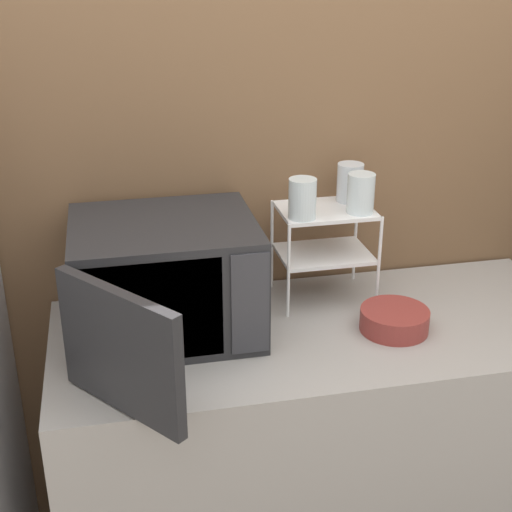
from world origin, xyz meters
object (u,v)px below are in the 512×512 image
(glass_front_right, at_px, (361,193))
(bowl, at_px, (394,320))
(microwave, at_px, (164,280))
(glass_back_right, at_px, (350,182))
(glass_front_left, at_px, (302,199))
(dish_rack, at_px, (325,234))

(glass_front_right, relative_size, bowl, 0.59)
(microwave, relative_size, bowl, 3.85)
(microwave, distance_m, glass_back_right, 0.65)
(glass_front_left, xyz_separation_m, glass_back_right, (0.19, 0.12, 0.00))
(glass_front_left, distance_m, glass_front_right, 0.18)
(dish_rack, relative_size, glass_front_right, 2.51)
(bowl, bearing_deg, microwave, 168.33)
(microwave, relative_size, glass_front_right, 6.47)
(glass_back_right, xyz_separation_m, glass_front_right, (-0.00, -0.11, 0.00))
(glass_back_right, relative_size, bowl, 0.59)
(dish_rack, relative_size, bowl, 1.49)
(glass_front_right, xyz_separation_m, bowl, (0.05, -0.20, -0.33))
(microwave, bearing_deg, glass_front_left, 7.52)
(dish_rack, bearing_deg, glass_back_right, 30.13)
(microwave, relative_size, glass_front_left, 6.47)
(glass_back_right, bearing_deg, glass_front_left, -147.71)
(glass_back_right, relative_size, glass_front_right, 1.00)
(microwave, xyz_separation_m, glass_back_right, (0.60, 0.17, 0.19))
(dish_rack, distance_m, glass_front_right, 0.18)
(glass_back_right, bearing_deg, glass_front_right, -91.77)
(microwave, relative_size, dish_rack, 2.58)
(glass_back_right, bearing_deg, bowl, -81.32)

